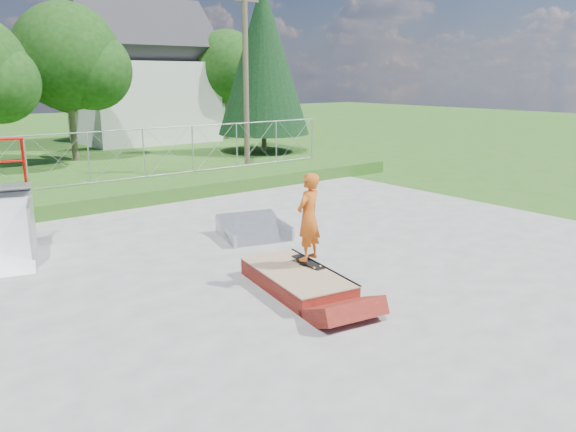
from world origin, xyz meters
The scene contains 14 objects.
ground centered at (0.00, 0.00, 0.00)m, with size 120.00×120.00×0.00m, color #2C611B.
concrete_pad centered at (0.00, 0.00, 0.02)m, with size 20.00×16.00×0.04m, color gray.
grass_berm centered at (0.00, 9.50, 0.25)m, with size 24.00×3.00×0.50m, color #2C611B.
grind_box centered at (0.22, -0.56, 0.19)m, with size 1.66×2.77×0.39m.
flat_bank_ramp centered at (1.64, 2.98, 0.25)m, with size 1.60×1.71×0.49m, color #ACAFB4, non-canonical shape.
skateboard centered at (0.64, -0.41, 0.43)m, with size 0.22×0.80×0.02m, color black.
skater centered at (0.64, -0.41, 1.32)m, with size 0.65×0.42×1.77m, color #D35C19.
chain_link_fence centered at (0.00, 10.50, 1.40)m, with size 20.00×0.06×1.80m, color #A0A4AA, non-canonical shape.
gable_house centered at (9.00, 26.00, 3.84)m, with size 8.40×6.08×8.94m.
utility_pole centered at (7.50, 12.00, 4.00)m, with size 0.24×0.24×8.00m, color brown.
tree_center centered at (2.78, 19.81, 4.85)m, with size 5.44×5.12×7.60m.
tree_right_far centered at (14.27, 23.82, 4.54)m, with size 5.10×4.80×7.12m.
tree_back_mid centered at (5.21, 27.86, 3.63)m, with size 4.08×3.84×5.70m.
conifer_tree centered at (12.00, 17.00, 5.05)m, with size 5.04×5.04×9.10m.
Camera 1 is at (-6.35, -8.70, 4.11)m, focal length 35.00 mm.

